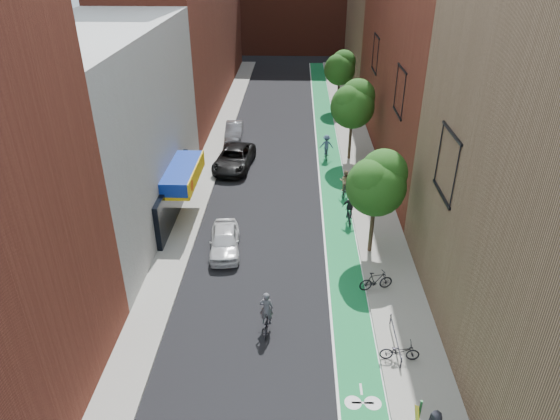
# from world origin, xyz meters

# --- Properties ---
(ground) EXTENTS (160.00, 160.00, 0.00)m
(ground) POSITION_xyz_m (0.00, 0.00, 0.00)
(ground) COLOR black
(ground) RESTS_ON ground
(bike_lane) EXTENTS (2.00, 68.00, 0.01)m
(bike_lane) POSITION_xyz_m (4.00, 26.00, 0.01)
(bike_lane) COLOR #136F39
(bike_lane) RESTS_ON ground
(sidewalk_left) EXTENTS (2.00, 68.00, 0.15)m
(sidewalk_left) POSITION_xyz_m (-6.00, 26.00, 0.07)
(sidewalk_left) COLOR gray
(sidewalk_left) RESTS_ON ground
(sidewalk_right) EXTENTS (3.00, 68.00, 0.15)m
(sidewalk_right) POSITION_xyz_m (6.50, 26.00, 0.07)
(sidewalk_right) COLOR gray
(sidewalk_right) RESTS_ON ground
(building_left_white) EXTENTS (8.00, 20.00, 12.00)m
(building_left_white) POSITION_xyz_m (-11.00, 14.00, 6.00)
(building_left_white) COLOR silver
(building_left_white) RESTS_ON ground
(building_right_mid_red) EXTENTS (8.00, 28.00, 22.00)m
(building_right_mid_red) POSITION_xyz_m (12.00, 26.00, 11.00)
(building_right_mid_red) COLOR maroon
(building_right_mid_red) RESTS_ON ground
(building_right_far_tan) EXTENTS (8.00, 20.00, 18.00)m
(building_right_far_tan) POSITION_xyz_m (12.00, 50.00, 9.00)
(building_right_far_tan) COLOR #8C6B4C
(building_right_far_tan) RESTS_ON ground
(tree_near) EXTENTS (3.40, 3.36, 6.42)m
(tree_near) POSITION_xyz_m (5.65, 10.02, 4.66)
(tree_near) COLOR #332619
(tree_near) RESTS_ON ground
(tree_mid) EXTENTS (3.55, 3.53, 6.74)m
(tree_mid) POSITION_xyz_m (5.65, 24.02, 4.89)
(tree_mid) COLOR #332619
(tree_mid) RESTS_ON ground
(tree_far) EXTENTS (3.30, 3.25, 6.21)m
(tree_far) POSITION_xyz_m (5.65, 38.02, 4.50)
(tree_far) COLOR #332619
(tree_far) RESTS_ON ground
(parked_car_white) EXTENTS (2.16, 4.45, 1.46)m
(parked_car_white) POSITION_xyz_m (-3.00, 9.89, 0.73)
(parked_car_white) COLOR silver
(parked_car_white) RESTS_ON ground
(parked_car_black) EXTENTS (3.29, 6.13, 1.64)m
(parked_car_black) POSITION_xyz_m (-3.82, 22.05, 0.82)
(parked_car_black) COLOR black
(parked_car_black) RESTS_ON ground
(parked_car_silver) EXTENTS (1.67, 4.35, 1.41)m
(parked_car_silver) POSITION_xyz_m (-4.60, 28.88, 0.71)
(parked_car_silver) COLOR gray
(parked_car_silver) RESTS_ON ground
(cyclist_lead) EXTENTS (0.65, 1.73, 2.14)m
(cyclist_lead) POSITION_xyz_m (-0.14, 3.17, 0.73)
(cyclist_lead) COLOR black
(cyclist_lead) RESTS_ON ground
(cyclist_lane_near) EXTENTS (0.90, 1.66, 1.94)m
(cyclist_lane_near) POSITION_xyz_m (4.70, 17.44, 0.82)
(cyclist_lane_near) COLOR black
(cyclist_lane_near) RESTS_ON ground
(cyclist_lane_mid) EXTENTS (0.99, 1.54, 2.03)m
(cyclist_lane_mid) POSITION_xyz_m (4.70, 13.47, 0.80)
(cyclist_lane_mid) COLOR black
(cyclist_lane_mid) RESTS_ON ground
(cyclist_lane_far) EXTENTS (1.12, 1.49, 2.09)m
(cyclist_lane_far) POSITION_xyz_m (3.70, 24.24, 0.98)
(cyclist_lane_far) COLOR black
(cyclist_lane_far) RESTS_ON ground
(parked_bike_mid) EXTENTS (1.90, 0.94, 1.10)m
(parked_bike_mid) POSITION_xyz_m (5.45, 6.28, 0.70)
(parked_bike_mid) COLOR black
(parked_bike_mid) RESTS_ON sidewalk_right
(parked_bike_far) EXTENTS (1.76, 0.64, 0.92)m
(parked_bike_far) POSITION_xyz_m (5.82, 1.31, 0.61)
(parked_bike_far) COLOR black
(parked_bike_far) RESTS_ON sidewalk_right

